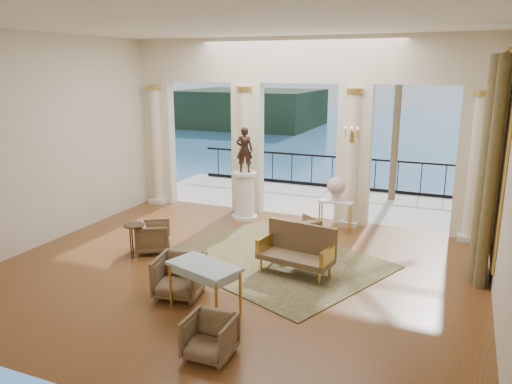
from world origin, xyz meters
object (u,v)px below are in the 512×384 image
at_px(settee, 298,249).
at_px(side_table, 134,229).
at_px(pedestal, 245,196).
at_px(armchair_d, 153,235).
at_px(game_table, 204,270).
at_px(armchair_a, 179,274).
at_px(armchair_b, 210,335).
at_px(statue, 244,150).
at_px(console_table, 336,206).
at_px(armchair_c, 300,231).

xyz_separation_m(settee, side_table, (-3.31, -0.52, 0.13)).
bearing_deg(pedestal, armchair_d, -105.69).
xyz_separation_m(game_table, side_table, (-2.44, 1.51, -0.11)).
bearing_deg(game_table, armchair_a, 172.08).
bearing_deg(side_table, armchair_d, 67.69).
distance_m(armchair_b, pedestal, 6.31).
distance_m(game_table, statue, 5.15).
bearing_deg(game_table, console_table, 96.46).
distance_m(armchair_a, pedestal, 4.58).
bearing_deg(statue, game_table, 91.74).
bearing_deg(armchair_b, armchair_d, 132.74).
bearing_deg(settee, game_table, -104.33).
xyz_separation_m(armchair_b, statue, (-2.14, 5.93, 1.46)).
bearing_deg(game_table, pedestal, 124.65).
height_order(console_table, side_table, console_table).
bearing_deg(settee, console_table, 97.46).
xyz_separation_m(armchair_b, armchair_c, (-0.21, 4.53, 0.03)).
bearing_deg(armchair_b, statue, 108.42).
bearing_deg(settee, armchair_b, -84.64).
relative_size(settee, game_table, 1.15).
distance_m(armchair_c, console_table, 1.36).
height_order(settee, side_table, settee).
bearing_deg(console_table, armchair_b, -87.20).
xyz_separation_m(statue, side_table, (-0.98, -3.30, -1.19)).
distance_m(armchair_a, settee, 2.30).
distance_m(game_table, side_table, 2.87).
height_order(armchair_d, console_table, console_table).
xyz_separation_m(armchair_d, game_table, (2.27, -1.93, 0.35)).
bearing_deg(armchair_c, pedestal, -88.87).
height_order(armchair_b, statue, statue).
bearing_deg(armchair_d, armchair_c, -92.06).
relative_size(console_table, side_table, 1.18).
distance_m(armchair_b, armchair_c, 4.53).
bearing_deg(armchair_b, game_table, 120.00).
bearing_deg(armchair_b, pedestal, 108.42).
bearing_deg(console_table, statue, -178.25).
bearing_deg(armchair_d, console_table, -80.08).
relative_size(armchair_d, side_table, 1.01).
relative_size(armchair_b, armchair_c, 0.91).
bearing_deg(armchair_d, armchair_b, -166.45).
distance_m(armchair_c, side_table, 3.48).
xyz_separation_m(armchair_c, game_table, (-0.47, -3.42, 0.36)).
relative_size(armchair_c, side_table, 1.01).
bearing_deg(console_table, armchair_c, -105.13).
relative_size(armchair_c, settee, 0.47).
bearing_deg(armchair_a, armchair_d, 124.26).
relative_size(armchair_c, statue, 0.62).
bearing_deg(game_table, armchair_b, -40.79).
relative_size(armchair_d, console_table, 0.86).
height_order(armchair_d, game_table, game_table).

